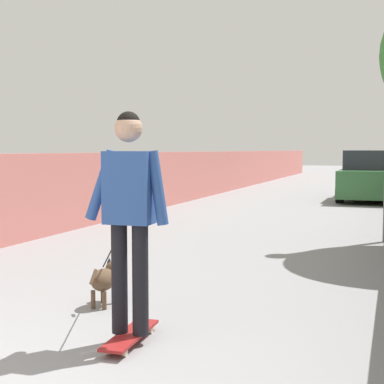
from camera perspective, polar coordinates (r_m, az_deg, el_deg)
The scene contains 6 objects.
ground_plane at distance 16.22m, azimuth 10.05°, elevation -1.24°, with size 80.00×80.00×0.00m, color gray.
wall_left at distance 15.16m, azimuth -3.34°, elevation 1.27°, with size 48.00×0.30×1.50m, color #CC726B.
skateboard at distance 4.67m, azimuth -6.32°, elevation -14.35°, with size 0.81×0.25×0.08m.
person_skateboarder at distance 4.45m, azimuth -6.44°, elevation -1.24°, with size 0.25×0.71×1.78m.
dog at distance 5.73m, azimuth -8.88°, elevation -8.72°, with size 1.20×0.86×1.06m.
car_near at distance 18.15m, azimuth 17.75°, elevation 1.47°, with size 4.13×1.80×1.54m.
Camera 1 is at (-1.90, -2.77, 1.56)m, focal length 52.18 mm.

